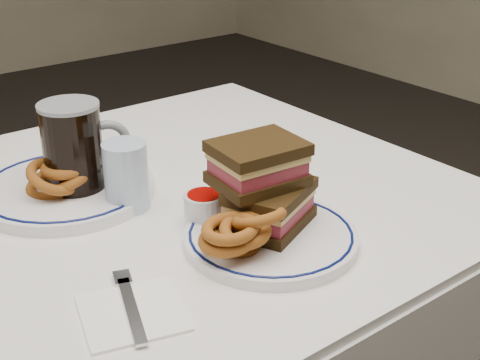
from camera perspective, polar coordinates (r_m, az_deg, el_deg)
dining_table at (r=1.08m, az=-13.78°, el=-8.76°), size 1.27×0.87×0.75m
main_plate at (r=0.94m, az=2.63°, el=-4.88°), size 0.25×0.25×0.02m
reuben_sandwich at (r=0.93m, az=2.04°, el=-0.40°), size 0.15×0.14×0.13m
onion_rings_main at (r=0.88m, az=-0.14°, el=-4.43°), size 0.12×0.10×0.09m
ketchup_ramekin at (r=0.98m, az=-3.08°, el=-2.03°), size 0.06×0.06×0.04m
beer_mug at (r=1.08m, az=-13.89°, el=2.49°), size 0.14×0.09×0.16m
water_glass at (r=1.04m, az=-9.68°, el=0.33°), size 0.07×0.07×0.11m
far_plate at (r=1.11m, az=-14.59°, el=-0.71°), size 0.28×0.28×0.02m
onion_rings_far at (r=1.08m, az=-15.10°, el=0.23°), size 0.11×0.11×0.07m
napkin_fork at (r=0.82m, az=-9.24°, el=-10.96°), size 0.15×0.16×0.01m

